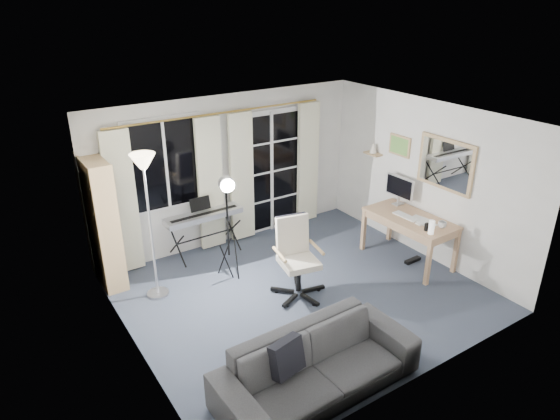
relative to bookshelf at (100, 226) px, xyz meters
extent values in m
cube|color=#3C4558|center=(2.12, -1.78, -0.88)|extent=(4.50, 4.00, 0.02)
cube|color=white|center=(1.07, 0.20, 0.63)|extent=(1.20, 0.06, 1.40)
cube|color=black|center=(1.07, 0.17, 0.63)|extent=(1.10, 0.02, 1.30)
cube|color=white|center=(1.07, 0.16, 0.63)|extent=(0.04, 0.03, 1.30)
cube|color=white|center=(2.87, 0.20, 0.16)|extent=(1.32, 0.06, 2.11)
cube|color=black|center=(2.57, 0.17, 0.16)|extent=(0.55, 0.02, 1.95)
cube|color=black|center=(3.17, 0.17, 0.16)|extent=(0.55, 0.02, 1.95)
cube|color=white|center=(2.87, 0.16, 0.16)|extent=(0.05, 0.04, 2.05)
cube|color=white|center=(2.87, 0.16, -0.32)|extent=(1.15, 0.03, 0.03)
cube|color=white|center=(2.87, 0.16, 0.18)|extent=(1.15, 0.03, 0.03)
cube|color=white|center=(2.87, 0.16, 0.68)|extent=(1.15, 0.03, 0.03)
cylinder|color=gold|center=(1.97, 0.12, 1.28)|extent=(3.50, 0.03, 0.03)
cube|color=#F6F1C9|center=(0.37, 0.10, 0.21)|extent=(0.40, 0.07, 2.10)
cube|color=#F6F1C9|center=(1.72, 0.10, 0.21)|extent=(0.40, 0.07, 2.10)
cube|color=#F6F1C9|center=(2.27, 0.10, 0.21)|extent=(0.40, 0.07, 2.10)
cube|color=#F6F1C9|center=(3.57, 0.10, 0.21)|extent=(0.40, 0.07, 2.10)
cube|color=tan|center=(0.04, -0.39, 0.05)|extent=(0.29, 0.03, 1.82)
cube|color=tan|center=(0.03, 0.43, 0.05)|extent=(0.29, 0.03, 1.82)
cube|color=tan|center=(-0.10, 0.01, 0.05)|extent=(0.03, 0.82, 1.82)
cube|color=tan|center=(0.03, 0.02, -0.84)|extent=(0.30, 0.82, 0.02)
cube|color=tan|center=(0.03, 0.02, -0.50)|extent=(0.30, 0.82, 0.02)
cube|color=tan|center=(0.03, 0.02, -0.15)|extent=(0.30, 0.82, 0.02)
cube|color=tan|center=(0.03, 0.02, 0.19)|extent=(0.30, 0.82, 0.02)
cube|color=tan|center=(0.03, 0.02, 0.54)|extent=(0.30, 0.82, 0.02)
cube|color=tan|center=(0.03, 0.02, 0.93)|extent=(0.30, 0.82, 0.02)
cube|color=white|center=(0.05, -0.32, -0.37)|extent=(0.20, 0.06, 0.23)
cube|color=olive|center=(0.05, -0.23, -0.40)|extent=(0.20, 0.04, 0.19)
cube|color=#393939|center=(0.05, -0.16, -0.38)|extent=(0.20, 0.04, 0.21)
cube|color=olive|center=(0.05, -0.09, -0.35)|extent=(0.20, 0.03, 0.27)
cube|color=white|center=(0.05, -0.02, -0.38)|extent=(0.20, 0.05, 0.21)
cube|color=#9C2C51|center=(0.05, 0.07, -0.38)|extent=(0.20, 0.04, 0.22)
cube|color=#3C75B5|center=(0.05, 0.14, -0.38)|extent=(0.20, 0.05, 0.22)
cube|color=olive|center=(0.05, 0.22, -0.38)|extent=(0.20, 0.03, 0.21)
cube|color=#9C2C51|center=(0.05, 0.28, -0.38)|extent=(0.20, 0.05, 0.22)
cube|color=#393939|center=(0.05, 0.37, -0.37)|extent=(0.20, 0.03, 0.24)
cube|color=#3C75B5|center=(0.05, -0.32, -0.02)|extent=(0.20, 0.03, 0.25)
cube|color=#393939|center=(0.05, -0.26, -0.02)|extent=(0.20, 0.05, 0.24)
cube|color=#393939|center=(0.05, -0.17, -0.04)|extent=(0.20, 0.04, 0.21)
cube|color=#3C75B5|center=(0.05, -0.10, -0.04)|extent=(0.20, 0.03, 0.20)
cube|color=#3C75B5|center=(0.05, -0.03, -0.04)|extent=(0.20, 0.03, 0.21)
cube|color=#393939|center=(0.05, 0.04, -0.02)|extent=(0.20, 0.03, 0.25)
cube|color=#393939|center=(0.05, 0.11, -0.04)|extent=(0.20, 0.04, 0.20)
cube|color=#A68C3E|center=(0.05, 0.18, -0.04)|extent=(0.20, 0.04, 0.21)
cube|color=olive|center=(0.05, 0.26, -0.03)|extent=(0.20, 0.03, 0.22)
cube|color=#393939|center=(0.05, 0.32, -0.04)|extent=(0.20, 0.03, 0.21)
cube|color=#9C2C51|center=(0.05, -0.32, 0.33)|extent=(0.20, 0.04, 0.26)
cube|color=#393939|center=(0.05, -0.25, 0.30)|extent=(0.20, 0.03, 0.20)
cube|color=white|center=(0.05, -0.19, 0.34)|extent=(0.20, 0.03, 0.27)
cube|color=white|center=(0.05, -0.12, 0.33)|extent=(0.20, 0.03, 0.25)
cube|color=olive|center=(0.05, -0.06, 0.31)|extent=(0.20, 0.03, 0.20)
cube|color=#3C75B5|center=(0.05, 0.01, 0.31)|extent=(0.20, 0.04, 0.21)
cylinder|color=#B2B2B7|center=(0.47, -0.73, -0.85)|extent=(0.34, 0.34, 0.03)
cylinder|color=#B2B2B7|center=(0.47, -0.73, 0.09)|extent=(0.04, 0.04, 1.85)
cone|color=#FFE5B2|center=(0.47, -0.73, 1.04)|extent=(0.37, 0.37, 0.19)
cylinder|color=black|center=(1.03, -0.09, -0.54)|extent=(0.04, 0.59, 0.53)
cylinder|color=black|center=(1.03, -0.09, -0.54)|extent=(0.04, 0.59, 0.53)
cylinder|color=black|center=(1.96, -0.07, -0.54)|extent=(0.04, 0.59, 0.53)
cylinder|color=black|center=(1.96, -0.07, -0.54)|extent=(0.04, 0.59, 0.53)
cylinder|color=black|center=(1.50, -0.08, -0.54)|extent=(0.93, 0.04, 0.02)
cube|color=silver|center=(1.50, -0.08, -0.18)|extent=(1.22, 0.33, 0.08)
cube|color=white|center=(1.50, -0.16, -0.15)|extent=(1.12, 0.15, 0.01)
cube|color=black|center=(1.50, -0.12, -0.14)|extent=(1.09, 0.10, 0.01)
cube|color=black|center=(1.49, 0.01, -0.02)|extent=(0.33, 0.07, 0.20)
cylinder|color=black|center=(1.61, -0.88, -0.58)|extent=(0.08, 0.24, 0.63)
cylinder|color=black|center=(1.48, -0.75, -0.58)|extent=(0.18, 0.19, 0.64)
cylinder|color=black|center=(1.44, -0.93, -0.58)|extent=(0.24, 0.08, 0.64)
cylinder|color=black|center=(1.51, -0.85, 0.04)|extent=(0.03, 0.03, 1.10)
cylinder|color=silver|center=(1.50, -0.90, 0.59)|extent=(0.23, 0.17, 0.21)
cylinder|color=white|center=(1.48, -0.96, 0.59)|extent=(0.18, 0.07, 0.18)
cube|color=black|center=(2.28, -1.84, -0.82)|extent=(0.33, 0.11, 0.04)
cylinder|color=black|center=(2.36, -1.86, -0.84)|extent=(0.06, 0.06, 0.05)
cube|color=black|center=(2.17, -1.60, -0.82)|extent=(0.20, 0.31, 0.04)
cylinder|color=black|center=(2.21, -1.53, -0.84)|extent=(0.06, 0.06, 0.05)
cube|color=black|center=(1.91, -1.63, -0.82)|extent=(0.26, 0.28, 0.04)
cylinder|color=black|center=(1.85, -1.57, -0.84)|extent=(0.06, 0.06, 0.05)
cube|color=black|center=(1.85, -1.89, -0.82)|extent=(0.32, 0.18, 0.04)
cylinder|color=black|center=(1.78, -1.93, -0.84)|extent=(0.06, 0.06, 0.05)
cube|color=black|center=(2.09, -2.02, -0.82)|extent=(0.09, 0.33, 0.04)
cylinder|color=black|center=(2.10, -2.10, -0.84)|extent=(0.06, 0.06, 0.05)
cylinder|color=black|center=(2.06, -1.80, -0.58)|extent=(0.07, 0.07, 0.41)
cube|color=beige|center=(2.06, -1.80, -0.35)|extent=(0.55, 0.55, 0.08)
cube|color=beige|center=(2.10, -1.58, -0.05)|extent=(0.47, 0.21, 0.54)
cube|color=black|center=(2.11, -1.54, -0.03)|extent=(0.44, 0.18, 0.49)
cylinder|color=tan|center=(1.80, -1.73, -0.19)|extent=(0.12, 0.41, 0.05)
cylinder|color=tan|center=(2.32, -1.83, -0.19)|extent=(0.12, 0.41, 0.05)
cube|color=tan|center=(4.00, -1.91, -0.16)|extent=(0.72, 1.38, 0.04)
cube|color=tan|center=(4.00, -1.91, -0.23)|extent=(0.68, 1.34, 0.10)
cube|color=tan|center=(3.72, -2.56, -0.52)|extent=(0.06, 0.06, 0.69)
cube|color=tan|center=(4.32, -2.54, -0.52)|extent=(0.06, 0.06, 0.69)
cube|color=tan|center=(3.68, -1.28, -0.52)|extent=(0.06, 0.06, 0.69)
cube|color=tan|center=(4.28, -1.26, -0.52)|extent=(0.06, 0.06, 0.69)
cube|color=silver|center=(4.20, -1.46, -0.13)|extent=(0.18, 0.12, 0.01)
cube|color=silver|center=(4.20, -1.46, 0.00)|extent=(0.04, 0.03, 0.21)
cube|color=silver|center=(4.20, -1.46, 0.15)|extent=(0.05, 0.52, 0.33)
cube|color=black|center=(4.18, -1.46, 0.15)|extent=(0.03, 0.49, 0.29)
cube|color=white|center=(3.95, -1.86, -0.13)|extent=(0.15, 0.41, 0.02)
cube|color=white|center=(3.91, -2.15, -0.13)|extent=(0.06, 0.10, 0.02)
cube|color=white|center=(4.05, -2.05, -0.14)|extent=(0.26, 0.32, 0.01)
cube|color=white|center=(4.03, -2.25, -0.14)|extent=(0.21, 0.16, 0.00)
cube|color=black|center=(3.84, -2.35, -0.08)|extent=(0.05, 0.04, 0.12)
cylinder|color=white|center=(3.82, -2.45, -0.04)|extent=(0.08, 0.08, 0.19)
cube|color=black|center=(4.05, -2.00, -0.84)|extent=(0.29, 0.09, 0.05)
imported|color=silver|center=(4.10, -2.41, -0.08)|extent=(0.12, 0.10, 0.12)
cube|color=tan|center=(4.35, -2.13, 0.68)|extent=(0.04, 0.94, 0.74)
cube|color=white|center=(4.33, -2.13, 0.68)|extent=(0.01, 0.84, 0.64)
cube|color=tan|center=(4.35, -1.23, 0.73)|extent=(0.03, 0.42, 0.32)
cube|color=#58AF57|center=(4.34, -1.23, 0.73)|extent=(0.00, 0.36, 0.26)
cube|color=tan|center=(4.28, -0.73, 0.48)|extent=(0.16, 0.30, 0.02)
cone|color=beige|center=(4.28, -0.73, 0.57)|extent=(0.12, 0.12, 0.15)
imported|color=#28282B|center=(1.21, -3.33, -0.44)|extent=(2.17, 0.67, 0.84)
cube|color=black|center=(0.90, -3.23, -0.37)|extent=(0.39, 0.26, 0.38)
camera|label=1|loc=(-1.30, -6.46, 2.94)|focal=32.00mm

